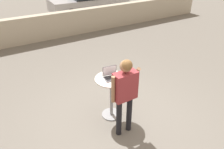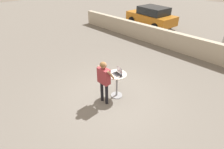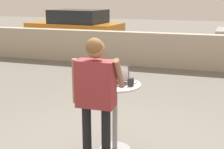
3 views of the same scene
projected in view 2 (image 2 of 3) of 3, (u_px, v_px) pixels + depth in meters
ground_plane at (112, 98)px, 6.56m from camera, size 50.00×50.00×0.00m
pavement_kerb at (186, 45)px, 9.70m from camera, size 17.33×0.35×1.03m
cafe_table at (117, 82)px, 6.37m from camera, size 0.69×0.69×0.97m
laptop at (118, 73)px, 6.19m from camera, size 0.34×0.30×0.24m
coffee_mug at (121, 76)px, 6.02m from camera, size 0.12×0.08×0.11m
standing_person at (104, 77)px, 5.85m from camera, size 0.59×0.37×1.66m
parked_car_further_down at (151, 16)px, 13.96m from camera, size 4.10×2.29×1.55m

